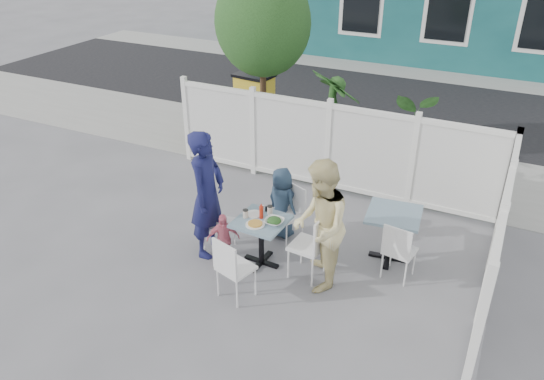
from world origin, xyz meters
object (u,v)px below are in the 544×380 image
at_px(utility_cabinet, 255,107).
at_px(spare_table, 393,224).
at_px(chair_left, 214,218).
at_px(woman, 320,226).
at_px(chair_back, 291,209).
at_px(man, 207,194).
at_px(toddler, 223,239).
at_px(chair_right, 313,242).
at_px(boy, 282,202).
at_px(main_table, 261,230).
at_px(chair_near, 231,265).

distance_m(utility_cabinet, spare_table, 4.99).
distance_m(spare_table, chair_left, 2.54).
height_order(chair_left, woman, woman).
distance_m(chair_left, chair_back, 1.16).
distance_m(man, toddler, 0.66).
distance_m(chair_left, chair_right, 1.54).
xyz_separation_m(chair_left, chair_right, (1.54, -0.01, 0.05)).
bearing_deg(chair_left, toddler, 42.47).
distance_m(chair_left, boy, 1.06).
relative_size(main_table, chair_right, 0.73).
xyz_separation_m(spare_table, chair_right, (-0.84, -0.87, -0.02)).
height_order(chair_back, boy, boy).
relative_size(chair_left, chair_back, 1.05).
xyz_separation_m(utility_cabinet, woman, (3.11, -4.15, 0.23)).
height_order(woman, toddler, woman).
height_order(chair_right, chair_back, chair_right).
xyz_separation_m(spare_table, woman, (-0.73, -0.96, 0.30)).
height_order(utility_cabinet, spare_table, utility_cabinet).
distance_m(spare_table, woman, 1.24).
xyz_separation_m(utility_cabinet, toddler, (1.75, -4.30, -0.27)).
distance_m(spare_table, chair_back, 1.50).
relative_size(chair_right, man, 0.52).
bearing_deg(toddler, spare_table, -8.15).
height_order(chair_back, woman, woman).
height_order(spare_table, man, man).
bearing_deg(chair_back, chair_right, 155.47).
bearing_deg(chair_right, utility_cabinet, 41.12).
xyz_separation_m(chair_right, man, (-1.57, -0.08, 0.37)).
distance_m(spare_table, man, 2.61).
bearing_deg(chair_near, chair_right, 65.81).
distance_m(chair_right, chair_back, 1.00).
relative_size(chair_left, chair_right, 0.92).
height_order(spare_table, chair_left, chair_left).
height_order(spare_table, toddler, toddler).
distance_m(chair_near, woman, 1.22).
bearing_deg(utility_cabinet, chair_left, -63.13).
xyz_separation_m(chair_back, toddler, (-0.59, -1.01, -0.10)).
height_order(spare_table, chair_back, chair_back).
height_order(main_table, chair_back, chair_back).
xyz_separation_m(man, boy, (0.75, 0.85, -0.38)).
bearing_deg(utility_cabinet, chair_back, -47.50).
bearing_deg(toddler, chair_left, 103.33).
bearing_deg(chair_right, boy, 51.30).
xyz_separation_m(main_table, chair_back, (0.10, 0.78, -0.05)).
bearing_deg(boy, main_table, 115.09).
relative_size(chair_left, man, 0.48).
xyz_separation_m(main_table, woman, (0.87, -0.07, 0.35)).
bearing_deg(chair_back, woman, 156.73).
height_order(chair_left, toddler, chair_left).
height_order(spare_table, woman, woman).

